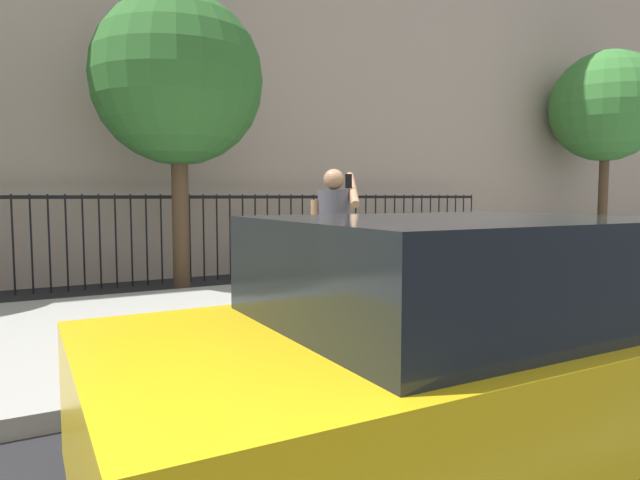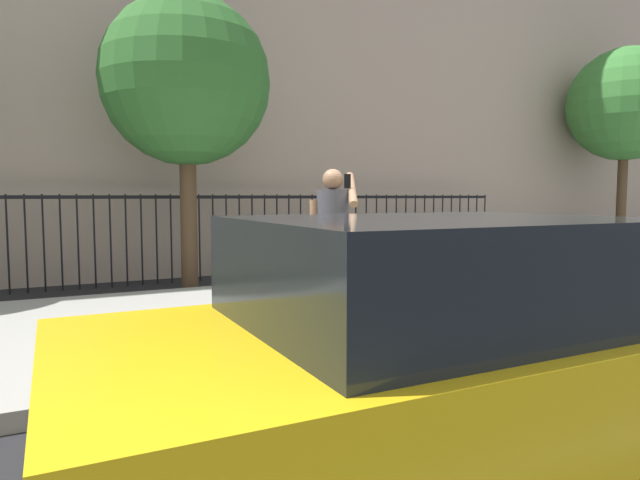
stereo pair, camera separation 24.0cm
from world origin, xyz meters
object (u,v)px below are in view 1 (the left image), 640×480
Objects in this scene: street_tree_far at (607,107)px; street_bench at (436,248)px; pedestrian_on_phone at (331,236)px; street_tree_mid at (178,81)px; taxi_yellow at (481,353)px.

street_bench is at bearing -167.53° from street_tree_far.
street_tree_mid is at bearing 99.07° from pedestrian_on_phone.
street_tree_mid reaches higher than pedestrian_on_phone.
pedestrian_on_phone reaches higher than street_bench.
pedestrian_on_phone is at bearing -145.63° from street_bench.
street_bench is 5.20m from street_tree_mid.
taxi_yellow is 0.79× the size of street_tree_far.
taxi_yellow is at bearing -148.74° from street_tree_far.
pedestrian_on_phone is 4.46m from street_tree_mid.
street_bench is 0.30× the size of street_tree_far.
taxi_yellow is 6.86m from street_bench.
pedestrian_on_phone is 0.32× the size of street_tree_far.
taxi_yellow is at bearing -128.98° from street_bench.
street_tree_mid reaches higher than taxi_yellow.
street_tree_far is at bearing 20.70° from pedestrian_on_phone.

